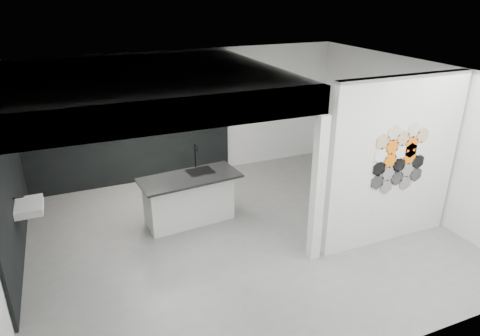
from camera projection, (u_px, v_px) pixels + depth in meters
name	position (u px, v px, depth m)	size (l,w,h in m)	color
floor	(241.00, 236.00, 7.43)	(7.00, 6.00, 0.01)	slate
partition_panel	(394.00, 163.00, 6.82)	(2.45, 0.15, 2.80)	silver
bay_clad_back	(130.00, 131.00, 9.03)	(4.40, 0.04, 2.35)	black
bay_clad_left	(9.00, 185.00, 6.58)	(0.04, 4.00, 2.35)	black
bulkhead	(142.00, 85.00, 6.82)	(4.40, 4.00, 0.40)	silver
corner_column	(318.00, 190.00, 6.41)	(0.16, 0.16, 2.35)	silver
fascia_beam	(173.00, 115.00, 5.19)	(4.40, 0.16, 0.40)	silver
wall_basin	(29.00, 207.00, 6.62)	(0.40, 0.60, 0.12)	silver
display_shelf	(135.00, 127.00, 8.93)	(3.00, 0.15, 0.04)	black
kitchen_island	(189.00, 198.00, 7.71)	(1.82, 0.94, 1.41)	silver
stockpot	(88.00, 127.00, 8.56)	(0.19, 0.19, 0.16)	black
kettle	(192.00, 116.00, 9.33)	(0.19, 0.19, 0.16)	black
glass_bowl	(197.00, 117.00, 9.38)	(0.13, 0.13, 0.09)	gray
glass_vase	(197.00, 115.00, 9.37)	(0.11, 0.11, 0.15)	gray
bottle_dark	(118.00, 124.00, 8.76)	(0.06, 0.06, 0.16)	black
utensil_cup	(88.00, 129.00, 8.57)	(0.08, 0.08, 0.10)	black
hex_tile_cluster	(400.00, 158.00, 6.72)	(1.04, 0.02, 1.16)	#2D2D2D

